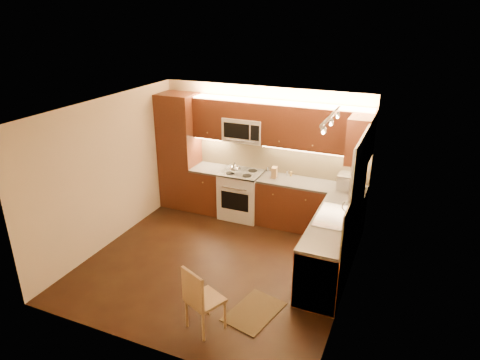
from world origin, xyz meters
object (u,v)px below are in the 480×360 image
at_px(sink, 336,212).
at_px(stove, 242,194).
at_px(microwave, 244,129).
at_px(knife_block, 274,172).
at_px(toaster_oven, 351,182).
at_px(kettle, 234,168).
at_px(dining_chair, 205,298).
at_px(soap_bottle, 354,194).

bearing_deg(sink, stove, 150.64).
distance_m(stove, sink, 2.35).
relative_size(microwave, knife_block, 3.82).
distance_m(stove, toaster_oven, 2.10).
xyz_separation_m(stove, toaster_oven, (2.02, 0.04, 0.57)).
relative_size(stove, kettle, 4.18).
xyz_separation_m(microwave, dining_chair, (0.82, -3.22, -1.27)).
distance_m(stove, kettle, 0.59).
bearing_deg(soap_bottle, dining_chair, -111.71).
distance_m(microwave, knife_block, 0.97).
xyz_separation_m(toaster_oven, knife_block, (-1.39, -0.00, -0.03)).
relative_size(kettle, dining_chair, 0.24).
bearing_deg(knife_block, dining_chair, -93.75).
height_order(sink, soap_bottle, soap_bottle).
bearing_deg(microwave, dining_chair, -75.73).
height_order(stove, toaster_oven, toaster_oven).
distance_m(kettle, knife_block, 0.75).
height_order(stove, sink, sink).
height_order(stove, dining_chair, stove).
bearing_deg(sink, dining_chair, -121.02).
xyz_separation_m(sink, toaster_oven, (0.02, 1.17, 0.06)).
height_order(microwave, dining_chair, microwave).
distance_m(soap_bottle, dining_chair, 3.09).
bearing_deg(dining_chair, stove, 129.47).
bearing_deg(toaster_oven, sink, -89.70).
xyz_separation_m(sink, kettle, (-2.10, 1.02, 0.05)).
xyz_separation_m(kettle, toaster_oven, (2.12, 0.14, 0.00)).
distance_m(knife_block, soap_bottle, 1.55).
bearing_deg(soap_bottle, stove, 174.82).
bearing_deg(toaster_oven, stove, -177.38).
relative_size(kettle, toaster_oven, 0.50).
bearing_deg(kettle, toaster_oven, -9.89).
distance_m(sink, dining_chair, 2.35).
relative_size(soap_bottle, dining_chair, 0.18).
height_order(microwave, knife_block, microwave).
relative_size(microwave, dining_chair, 0.84).
height_order(toaster_oven, dining_chair, toaster_oven).
bearing_deg(microwave, stove, -90.00).
bearing_deg(knife_block, kettle, -176.38).
bearing_deg(kettle, sink, -39.71).
distance_m(kettle, soap_bottle, 2.25).
height_order(sink, toaster_oven, toaster_oven).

